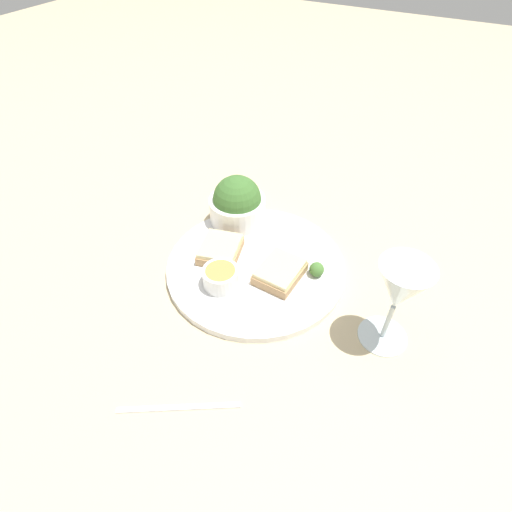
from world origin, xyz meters
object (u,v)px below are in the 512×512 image
(salad_bowl, at_px, (237,204))
(wine_glass, at_px, (399,291))
(cheese_toast_near, at_px, (280,272))
(fork, at_px, (179,407))
(sauce_ramekin, at_px, (221,277))
(cheese_toast_far, at_px, (220,249))

(salad_bowl, height_order, wine_glass, wine_glass)
(salad_bowl, relative_size, wine_glass, 0.71)
(cheese_toast_near, bearing_deg, wine_glass, 81.58)
(cheese_toast_near, xyz_separation_m, fork, (0.28, -0.02, -0.02))
(salad_bowl, distance_m, wine_glass, 0.38)
(sauce_ramekin, relative_size, wine_glass, 0.39)
(cheese_toast_far, height_order, wine_glass, wine_glass)
(cheese_toast_near, relative_size, fork, 0.60)
(cheese_toast_near, relative_size, wine_glass, 0.57)
(sauce_ramekin, height_order, cheese_toast_far, sauce_ramekin)
(sauce_ramekin, xyz_separation_m, cheese_toast_near, (-0.06, 0.08, -0.01))
(cheese_toast_far, bearing_deg, cheese_toast_near, 89.81)
(salad_bowl, distance_m, cheese_toast_near, 0.19)
(salad_bowl, relative_size, cheese_toast_far, 1.18)
(cheese_toast_far, bearing_deg, sauce_ramekin, 32.28)
(wine_glass, bearing_deg, sauce_ramekin, -82.90)
(fork, bearing_deg, cheese_toast_near, 175.42)
(fork, bearing_deg, salad_bowl, -162.06)
(sauce_ramekin, height_order, wine_glass, wine_glass)
(wine_glass, bearing_deg, cheese_toast_far, -95.26)
(wine_glass, bearing_deg, salad_bowl, -111.61)
(wine_glass, bearing_deg, cheese_toast_near, -98.42)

